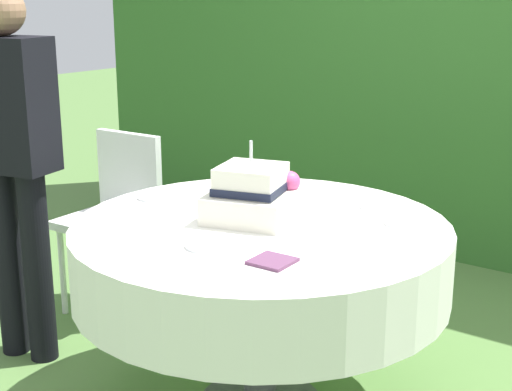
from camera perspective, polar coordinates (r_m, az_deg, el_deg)
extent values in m
cube|color=#336628|center=(4.65, 16.95, 9.05)|extent=(5.64, 0.51, 2.22)
cylinder|color=#4C4C51|center=(2.88, 0.36, -9.57)|extent=(0.13, 0.13, 0.72)
cylinder|color=brown|center=(2.74, 0.38, -2.49)|extent=(1.37, 1.37, 0.03)
cylinder|color=white|center=(2.78, 0.37, -4.75)|extent=(1.40, 1.40, 0.27)
cube|color=silver|center=(2.77, -0.37, -0.83)|extent=(0.37, 0.37, 0.10)
cube|color=silver|center=(2.74, -0.37, 1.24)|extent=(0.28, 0.28, 0.10)
cube|color=black|center=(2.75, -0.37, 0.57)|extent=(0.29, 0.29, 0.03)
sphere|color=#E04C8C|center=(2.82, 2.58, 1.07)|extent=(0.08, 0.08, 0.08)
cylinder|color=silver|center=(2.72, -0.38, 3.25)|extent=(0.01, 0.01, 0.09)
cylinder|color=white|center=(2.97, 9.34, -0.82)|extent=(0.15, 0.15, 0.01)
cylinder|color=white|center=(2.50, -3.98, -3.81)|extent=(0.13, 0.13, 0.01)
cylinder|color=white|center=(2.78, 10.93, -2.05)|extent=(0.11, 0.11, 0.01)
cylinder|color=white|center=(3.09, -7.83, -0.11)|extent=(0.13, 0.13, 0.01)
cube|color=#603856|center=(2.35, 1.26, -5.04)|extent=(0.13, 0.13, 0.01)
cylinder|color=white|center=(3.85, -14.56, -5.63)|extent=(0.03, 0.03, 0.45)
cylinder|color=white|center=(3.63, -11.17, -6.73)|extent=(0.03, 0.03, 0.45)
cylinder|color=white|center=(4.06, -11.20, -4.34)|extent=(0.03, 0.03, 0.45)
cylinder|color=white|center=(3.85, -7.81, -5.29)|extent=(0.03, 0.03, 0.45)
cube|color=white|center=(3.77, -11.38, -1.99)|extent=(0.41, 0.41, 0.04)
cube|color=white|center=(3.83, -9.65, 1.82)|extent=(0.40, 0.05, 0.40)
cylinder|color=black|center=(3.46, -18.37, -4.87)|extent=(0.12, 0.12, 0.85)
cylinder|color=black|center=(3.36, -16.34, -5.32)|extent=(0.12, 0.12, 0.85)
cube|color=black|center=(3.24, -18.37, 6.60)|extent=(0.39, 0.27, 0.55)
sphere|color=#8C664C|center=(3.21, -18.95, 13.23)|extent=(0.20, 0.20, 0.20)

